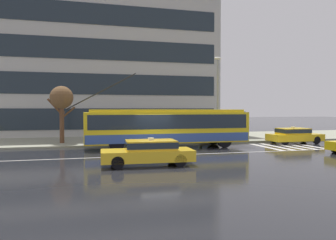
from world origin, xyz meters
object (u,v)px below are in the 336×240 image
street_tree_bare (62,99)px  street_lamp (218,92)px  bus_shelter (149,118)px  pedestrian_approaching_curb (215,121)px  trolleybus (168,127)px  pedestrian_at_shelter (202,122)px  taxi_oncoming_near (149,151)px  taxi_ahead_of_bus (294,135)px

street_tree_bare → street_lamp: bearing=-5.7°
bus_shelter → pedestrian_approaching_curb: bus_shelter is taller
trolleybus → street_lamp: size_ratio=1.84×
bus_shelter → pedestrian_at_shelter: bearing=-24.9°
pedestrian_at_shelter → bus_shelter: bearing=155.1°
bus_shelter → pedestrian_approaching_curb: bearing=-12.1°
trolleybus → bus_shelter: size_ratio=3.53×
taxi_oncoming_near → street_tree_bare: size_ratio=1.04×
street_lamp → street_tree_bare: street_lamp is taller
street_lamp → street_tree_bare: bearing=174.3°
taxi_oncoming_near → street_lamp: bearing=50.7°
taxi_ahead_of_bus → pedestrian_approaching_curb: (-5.96, 2.54, 1.09)m
pedestrian_at_shelter → street_tree_bare: bearing=170.4°
trolleybus → street_tree_bare: 8.84m
trolleybus → street_tree_bare: size_ratio=2.89×
bus_shelter → pedestrian_approaching_curb: (5.48, -1.18, -0.27)m
trolleybus → street_lamp: 6.31m
taxi_oncoming_near → street_tree_bare: 12.19m
taxi_ahead_of_bus → pedestrian_at_shelter: 7.69m
street_lamp → pedestrian_approaching_curb: bearing=155.4°
taxi_ahead_of_bus → street_tree_bare: street_tree_bare is taller
trolleybus → street_tree_bare: trolleybus is taller
pedestrian_at_shelter → street_lamp: 3.06m
bus_shelter → taxi_oncoming_near: bearing=-100.8°
taxi_ahead_of_bus → bus_shelter: (-11.44, 3.72, 1.36)m
pedestrian_at_shelter → street_lamp: street_lamp is taller
trolleybus → taxi_oncoming_near: trolleybus is taller
pedestrian_approaching_curb → street_tree_bare: bearing=174.7°
taxi_oncoming_near → pedestrian_approaching_curb: 12.24m
street_tree_bare → trolleybus: bearing=-26.8°
trolleybus → pedestrian_approaching_curb: (4.81, 2.71, 0.24)m
pedestrian_approaching_curb → taxi_oncoming_near: bearing=-128.1°
bus_shelter → pedestrian_approaching_curb: size_ratio=1.83×
taxi_ahead_of_bus → bus_shelter: 12.11m
taxi_ahead_of_bus → trolleybus: bearing=-179.1°
trolleybus → street_tree_bare: (-7.68, 3.88, 2.06)m
taxi_ahead_of_bus → pedestrian_approaching_curb: pedestrian_approaching_curb is taller
taxi_oncoming_near → pedestrian_at_shelter: size_ratio=2.28×
street_lamp → pedestrian_at_shelter: bearing=-160.0°
pedestrian_at_shelter → street_tree_bare: size_ratio=0.45×
taxi_oncoming_near → bus_shelter: 11.04m
pedestrian_approaching_curb → street_lamp: 2.53m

